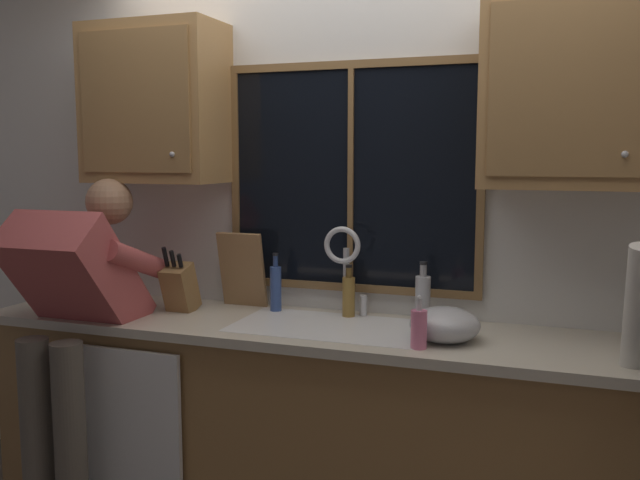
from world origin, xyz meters
name	(u,v)px	position (x,y,z in m)	size (l,w,h in m)	color
back_wall	(371,233)	(0.00, 0.06, 1.27)	(5.57, 0.12, 2.55)	silver
window_glass	(352,178)	(-0.07, -0.01, 1.52)	(1.10, 0.02, 0.95)	black
window_frame_top	(352,64)	(-0.07, -0.02, 2.02)	(1.17, 0.02, 0.04)	brown
window_frame_bottom	(350,287)	(-0.07, -0.02, 1.03)	(1.17, 0.02, 0.04)	brown
window_frame_left	(236,177)	(-0.64, -0.02, 1.52)	(0.04, 0.02, 0.95)	brown
window_frame_right	(481,180)	(0.49, -0.02, 1.52)	(0.04, 0.02, 0.95)	brown
window_mullion_center	(351,178)	(-0.07, -0.02, 1.52)	(0.02, 0.02, 0.95)	brown
lower_cabinet_run	(347,438)	(0.00, -0.29, 0.44)	(3.17, 0.58, 0.88)	olive
countertop	(346,333)	(0.00, -0.31, 0.90)	(3.23, 0.62, 0.04)	beige
dishwasher_front	(119,433)	(-0.91, -0.61, 0.46)	(0.60, 0.02, 0.74)	white
upper_cabinet_left	(155,104)	(-0.97, -0.17, 1.86)	(0.63, 0.36, 0.72)	#A87A47
upper_cabinet_right	(569,92)	(0.82, -0.17, 1.86)	(0.63, 0.36, 0.72)	#A87A47
sink	(330,349)	(-0.07, -0.30, 0.82)	(0.80, 0.46, 0.21)	silver
faucet	(345,260)	(-0.07, -0.12, 1.17)	(0.18, 0.09, 0.40)	silver
person_standing	(75,316)	(-1.12, -0.60, 0.95)	(0.53, 0.71, 1.52)	#595147
knife_block	(180,288)	(-0.80, -0.27, 1.03)	(0.12, 0.18, 0.32)	olive
cutting_board	(242,270)	(-0.58, -0.09, 1.09)	(0.22, 0.02, 0.36)	#997047
mixing_bowl	(445,325)	(0.41, -0.36, 0.98)	(0.27, 0.27, 0.13)	#B7B7BC
soap_dispenser	(419,328)	(0.34, -0.50, 1.00)	(0.06, 0.07, 0.20)	pink
bottle_green_glass	(349,295)	(-0.05, -0.11, 1.02)	(0.06, 0.06, 0.23)	olive
bottle_tall_clear	(276,287)	(-0.40, -0.12, 1.03)	(0.05, 0.05, 0.27)	#334C8C
bottle_amber_small	(423,298)	(0.28, -0.12, 1.03)	(0.06, 0.06, 0.26)	#B7B7BC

